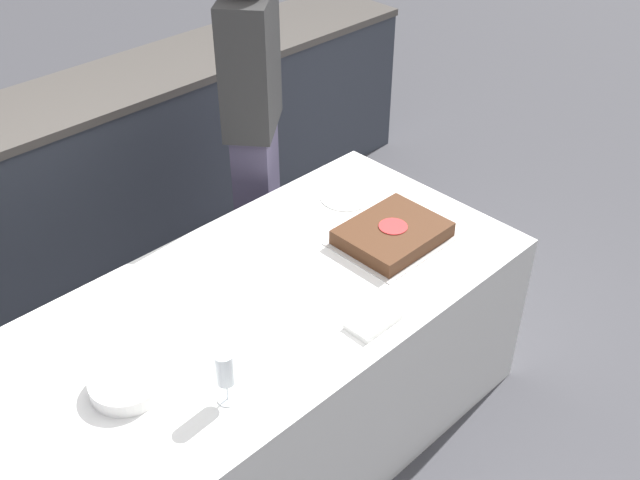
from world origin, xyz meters
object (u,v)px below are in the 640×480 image
at_px(wine_glass, 225,370).
at_px(person_cutting_cake, 254,130).
at_px(cake, 393,234).
at_px(plate_stack, 127,383).

relative_size(wine_glass, person_cutting_cake, 0.11).
bearing_deg(cake, person_cutting_cake, 90.00).
bearing_deg(wine_glass, person_cutting_cake, 46.17).
relative_size(cake, plate_stack, 1.85).
relative_size(cake, person_cutting_cake, 0.25).
relative_size(plate_stack, person_cutting_cake, 0.13).
height_order(plate_stack, wine_glass, wine_glass).
distance_m(plate_stack, person_cutting_cake, 1.38).
bearing_deg(plate_stack, wine_glass, -52.01).
bearing_deg(person_cutting_cake, wine_glass, 6.62).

